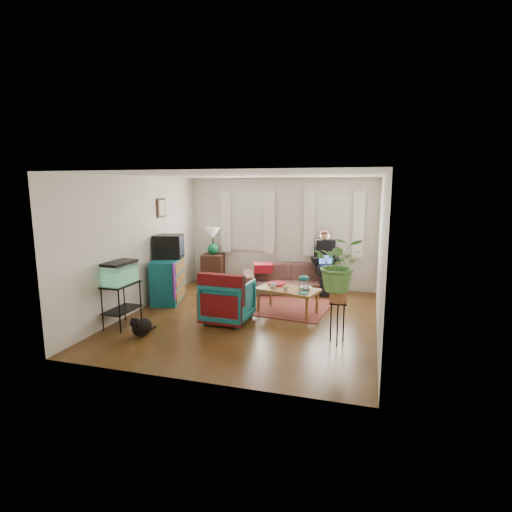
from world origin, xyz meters
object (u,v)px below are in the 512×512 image
(dresser, at_px, (168,280))
(plant_stand, at_px, (337,322))
(coffee_table, at_px, (288,301))
(side_table, at_px, (213,269))
(armchair, at_px, (228,299))
(aquarium_stand, at_px, (122,305))
(sofa, at_px, (291,274))

(dresser, xyz_separation_m, plant_stand, (3.63, -1.34, -0.13))
(coffee_table, bearing_deg, side_table, 156.58)
(side_table, bearing_deg, coffee_table, -38.15)
(dresser, distance_m, armchair, 1.86)
(coffee_table, xyz_separation_m, plant_stand, (1.04, -1.26, 0.09))
(armchair, bearing_deg, dresser, -24.54)
(dresser, bearing_deg, plant_stand, -35.44)
(dresser, bearing_deg, coffee_table, -17.00)
(armchair, height_order, coffee_table, armchair)
(side_table, relative_size, aquarium_stand, 0.97)
(coffee_table, bearing_deg, sofa, 113.94)
(sofa, distance_m, coffee_table, 1.57)
(armchair, distance_m, coffee_table, 1.22)
(side_table, distance_m, coffee_table, 2.86)
(dresser, xyz_separation_m, aquarium_stand, (-0.01, -1.61, -0.08))
(sofa, bearing_deg, plant_stand, -82.41)
(side_table, distance_m, aquarium_stand, 3.32)
(coffee_table, bearing_deg, dresser, -167.02)
(side_table, height_order, aquarium_stand, aquarium_stand)
(coffee_table, bearing_deg, aquarium_stand, -134.69)
(side_table, distance_m, armchair, 2.85)
(dresser, distance_m, plant_stand, 3.87)
(side_table, xyz_separation_m, armchair, (1.32, -2.53, 0.04))
(sofa, relative_size, side_table, 2.95)
(sofa, relative_size, armchair, 2.63)
(sofa, distance_m, side_table, 2.01)
(side_table, height_order, coffee_table, side_table)
(armchair, bearing_deg, side_table, -60.06)
(sofa, relative_size, coffee_table, 1.89)
(sofa, relative_size, dresser, 2.15)
(sofa, distance_m, armchair, 2.40)
(dresser, xyz_separation_m, armchair, (1.66, -0.84, -0.04))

